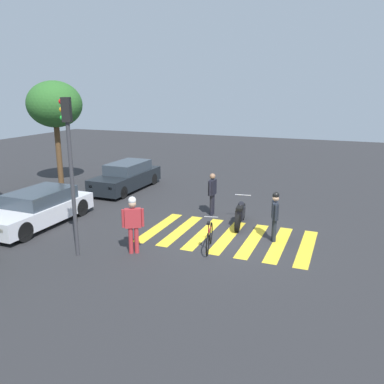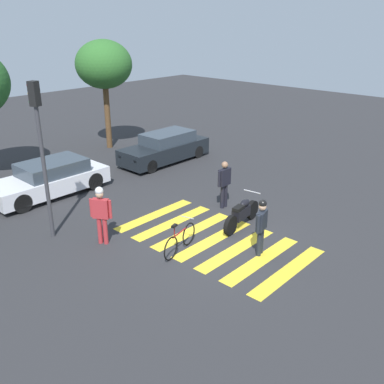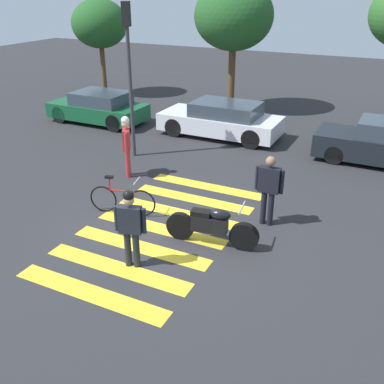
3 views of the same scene
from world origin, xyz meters
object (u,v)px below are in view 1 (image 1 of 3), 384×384
Objects in this scene: police_motorcycle at (240,214)px; traffic_light_pole at (70,154)px; pedestrian_bystander at (133,220)px; leaning_bicycle at (209,237)px; car_black_suv at (127,177)px; officer_by_motorcycle at (275,213)px; car_white_van at (38,208)px; officer_on_foot at (212,191)px.

traffic_light_pole is at bearing 139.12° from police_motorcycle.
traffic_light_pole is (-0.81, 1.58, 2.11)m from pedestrian_bystander.
car_black_suv reaches higher than leaning_bicycle.
pedestrian_bystander is 8.35m from car_black_suv.
leaning_bicycle is 2.43m from officer_by_motorcycle.
traffic_light_pole is (-4.63, 4.01, 2.74)m from police_motorcycle.
officer_by_motorcycle reaches higher than car_black_suv.
police_motorcycle is 1.94m from officer_by_motorcycle.
traffic_light_pole reaches higher than car_black_suv.
leaning_bicycle is (-2.60, 0.33, -0.07)m from police_motorcycle.
officer_by_motorcycle is 0.38× the size of car_black_suv.
car_black_suv reaches higher than car_white_van.
police_motorcycle is 1.74m from officer_on_foot.
traffic_light_pole reaches higher than car_white_van.
pedestrian_bystander is 0.41× the size of car_white_van.
car_white_van is 0.99× the size of car_black_suv.
officer_on_foot is 0.94× the size of pedestrian_bystander.
officer_on_foot is at bearing -12.24° from pedestrian_bystander.
car_white_van is (-3.62, 5.80, -0.37)m from officer_on_foot.
pedestrian_bystander reaches higher than officer_by_motorcycle.
officer_on_foot is at bearing -25.32° from traffic_light_pole.
pedestrian_bystander reaches higher than car_black_suv.
officer_by_motorcycle is 9.47m from car_black_suv.
car_white_van is at bearing 121.95° from officer_on_foot.
traffic_light_pole is at bearing 122.58° from officer_by_motorcycle.
officer_by_motorcycle is 0.93× the size of pedestrian_bystander.
traffic_light_pole reaches higher than officer_by_motorcycle.
pedestrian_bystander is at bearing -102.27° from car_white_van.
officer_on_foot is at bearing -113.31° from car_black_suv.
car_white_van is (-2.78, 7.22, 0.18)m from police_motorcycle.
car_black_suv is (5.81, 6.60, 0.28)m from leaning_bicycle.
traffic_light_pole reaches higher than pedestrian_bystander.
police_motorcycle is at bearing 53.27° from officer_by_motorcycle.
officer_by_motorcycle is 8.88m from car_white_van.
officer_on_foot reaches higher than leaning_bicycle.
pedestrian_bystander is 0.39× the size of traffic_light_pole.
pedestrian_bystander is (-4.66, 1.01, 0.08)m from officer_on_foot.
car_white_van is at bearing 111.06° from police_motorcycle.
leaning_bicycle is 0.91× the size of pedestrian_bystander.
traffic_light_pole is (-1.85, -3.21, 2.56)m from car_white_van.
officer_on_foot is 1.01× the size of officer_by_motorcycle.
officer_on_foot is 6.43m from traffic_light_pole.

